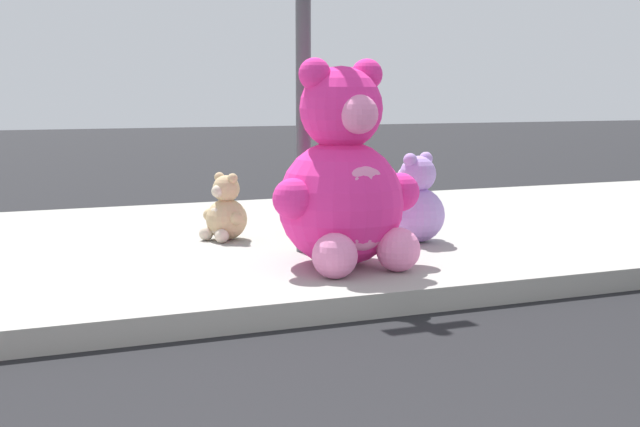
% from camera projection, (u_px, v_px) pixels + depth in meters
% --- Properties ---
extents(sidewalk, '(28.00, 4.40, 0.15)m').
position_uv_depth(sidewalk, '(148.00, 252.00, 6.56)').
color(sidewalk, '#9E9B93').
rests_on(sidewalk, ground_plane).
extents(sign_pole, '(0.56, 0.11, 3.20)m').
position_uv_depth(sign_pole, '(303.00, 16.00, 5.94)').
color(sign_pole, '#4C4C51').
rests_on(sign_pole, sidewalk).
extents(plush_pink_large, '(1.07, 0.95, 1.39)m').
position_uv_depth(plush_pink_large, '(344.00, 184.00, 5.58)').
color(plush_pink_large, '#F22D93').
rests_on(plush_pink_large, sidewalk).
extents(plush_tan, '(0.38, 0.38, 0.53)m').
position_uv_depth(plush_tan, '(225.00, 213.00, 6.63)').
color(plush_tan, tan).
rests_on(plush_tan, sidewalk).
extents(plush_lime, '(0.44, 0.43, 0.62)m').
position_uv_depth(plush_lime, '(321.00, 201.00, 7.11)').
color(plush_lime, '#8CD133').
rests_on(plush_lime, sidewalk).
extents(plush_lavender, '(0.51, 0.50, 0.70)m').
position_uv_depth(plush_lavender, '(415.00, 206.00, 6.54)').
color(plush_lavender, '#B28CD8').
rests_on(plush_lavender, sidewalk).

